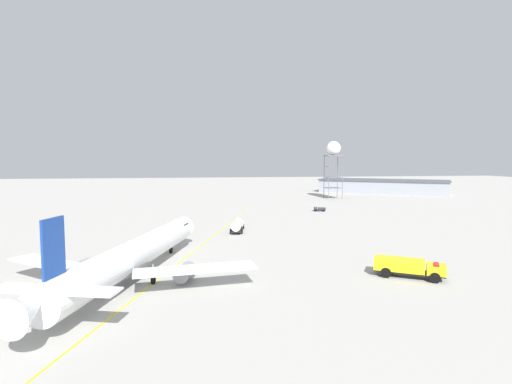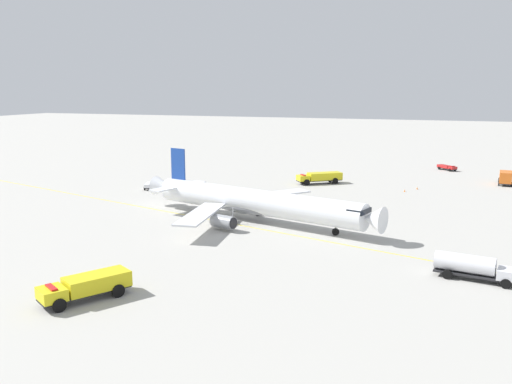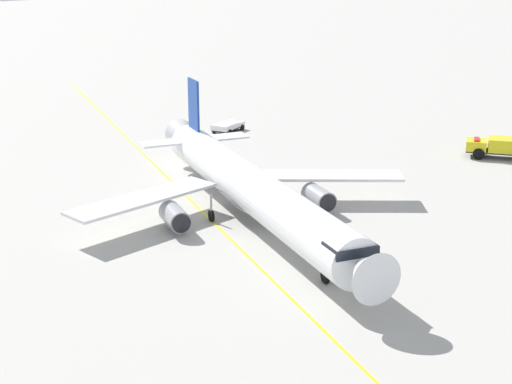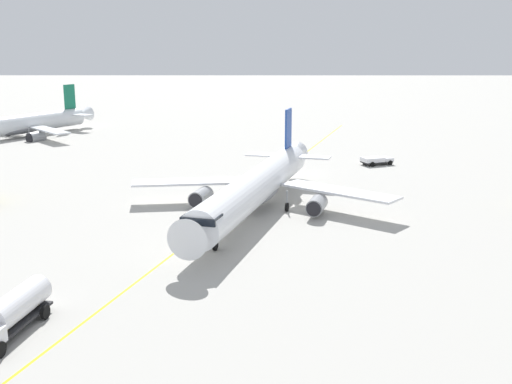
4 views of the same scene
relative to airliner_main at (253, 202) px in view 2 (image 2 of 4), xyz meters
The scene contains 11 objects.
ground_plane 6.41m from the airliner_main, 155.42° to the right, with size 600.00×600.00×0.00m, color #ADAAA3.
airliner_main is the anchor object (origin of this frame).
ops_pickup_truck 76.03m from the airliner_main, 157.35° to the left, with size 5.21×5.25×1.41m.
pushback_tug_truck 36.73m from the airliner_main, 123.05° to the right, with size 5.73×4.30×1.30m.
fire_tender_truck 38.77m from the airliner_main, behind, with size 8.43×10.04×2.50m.
catering_truck_truck 66.34m from the airliner_main, 140.75° to the left, with size 7.77×3.24×3.10m.
fuel_tanker_truck 37.60m from the airliner_main, 62.15° to the left, with size 3.97×9.43×2.87m.
fire_tender_truck_extra 37.72m from the airliner_main, ahead, with size 9.39×7.25×2.50m.
taxiway_centreline 4.70m from the airliner_main, ahead, with size 48.39×163.10×0.01m.
safety_cone_near 41.09m from the airliner_main, 148.64° to the left, with size 0.36×0.36×0.55m.
safety_cone_mid 45.57m from the airliner_main, 148.70° to the left, with size 0.36×0.36×0.55m.
Camera 2 is at (86.67, 32.28, 21.57)m, focal length 38.18 mm.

